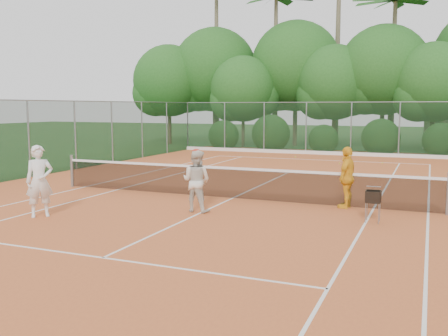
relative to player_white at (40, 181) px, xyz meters
The scene contains 13 objects.
ground 5.51m from the player_white, 49.31° to the left, with size 120.00×120.00×0.00m, color #1E4017.
clay_court 5.51m from the player_white, 49.31° to the left, with size 18.00×36.00×0.02m, color #C8612E.
tennis_net 5.45m from the player_white, 49.31° to the left, with size 11.97×0.10×1.10m.
player_white is the anchor object (origin of this frame).
player_center_grp 3.94m from the player_white, 31.58° to the left, with size 0.83×0.66×1.66m.
player_yellow 8.05m from the player_white, 30.37° to the left, with size 0.98×0.41×1.68m, color yellow.
ball_hopper 8.21m from the player_white, 18.14° to the left, with size 0.33×0.33×0.77m.
stray_ball_a 17.00m from the player_white, 82.45° to the left, with size 0.07×0.07×0.07m, color #BDD531.
stray_ball_b 15.44m from the player_white, 71.09° to the left, with size 0.07×0.07×0.07m, color yellow.
stray_ball_c 17.01m from the player_white, 66.08° to the left, with size 0.07×0.07×0.07m, color yellow.
court_markings 5.51m from the player_white, 49.31° to the left, with size 11.03×23.83×0.01m.
fence_back 19.45m from the player_white, 79.51° to the left, with size 18.07×0.07×3.00m.
tropical_treeline 25.19m from the player_white, 78.45° to the left, with size 32.10×8.49×15.03m.
Camera 1 is at (5.45, -13.73, 2.78)m, focal length 40.00 mm.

